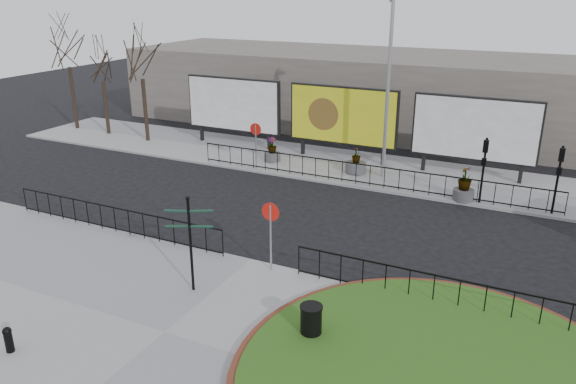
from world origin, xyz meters
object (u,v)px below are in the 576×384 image
Objects in this scene: planter_c at (464,187)px; planter_b at (356,165)px; bollard at (8,338)px; planter_a at (272,153)px; billboard_mid at (343,116)px; litter_bin at (311,322)px; lamp_post at (388,84)px; fingerpost_sign at (190,235)px.

planter_b is at bearing 164.42° from planter_c.
planter_a reaches higher than bollard.
billboard_mid reaches higher than planter_b.
planter_b is (-3.81, 14.50, -0.09)m from litter_bin.
planter_c is (4.27, -1.60, -4.07)m from lamp_post.
planter_a is (-8.72, 14.50, -0.05)m from litter_bin.
planter_b is at bearing -0.00° from planter_a.
lamp_post is 19.58m from bollard.
litter_bin is at bearing -71.99° from billboard_mid.
bollard is (-2.52, -4.84, -1.53)m from fingerpost_sign.
planter_c is at bearing -20.54° from lamp_post.
billboard_mid is 8.32× the size of bollard.
planter_a reaches higher than litter_bin.
planter_b reaches higher than litter_bin.
planter_b is at bearing -180.00° from lamp_post.
bollard is at bearing -117.81° from planter_c.
lamp_post is 6.87× the size of planter_a.
planter_a is (-3.36, -1.97, -2.00)m from billboard_mid.
bollard is at bearing -138.93° from fingerpost_sign.
fingerpost_sign is at bearing 62.46° from bollard.
billboard_mid is 3.23m from planter_b.
bollard is 8.08m from litter_bin.
litter_bin is at bearing -31.66° from fingerpost_sign.
fingerpost_sign is (0.87, -15.66, -0.54)m from billboard_mid.
fingerpost_sign is at bearing -72.80° from planter_a.
planter_c is (10.64, -1.60, 0.16)m from planter_a.
bollard is 0.71× the size of litter_bin.
billboard_mid reaches higher than bollard.
planter_c reaches higher than planter_b.
lamp_post is at bearing 75.89° from bollard.
planter_a is at bearing 180.00° from lamp_post.
bollard is (-1.65, -20.50, -2.07)m from billboard_mid.
fingerpost_sign is 4.31× the size of bollard.
bollard is 0.53× the size of planter_b.
planter_c is at bearing 62.19° from bollard.
billboard_mid is 5.92× the size of litter_bin.
planter_c is (8.93, 16.93, 0.22)m from bollard.
planter_a is (-1.71, 18.53, 0.07)m from bollard.
litter_bin is (7.00, 4.03, 0.12)m from bollard.
lamp_post is at bearing 0.00° from planter_b.
billboard_mid is at bearing 71.79° from fingerpost_sign.
litter_bin is (2.35, -14.50, -4.18)m from lamp_post.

